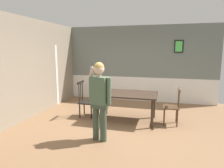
{
  "coord_description": "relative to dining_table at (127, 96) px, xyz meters",
  "views": [
    {
      "loc": [
        1.0,
        -4.73,
        1.93
      ],
      "look_at": [
        -0.17,
        -0.46,
        1.17
      ],
      "focal_mm": 32.01,
      "sensor_mm": 36.0,
      "label": 1
    }
  ],
  "objects": [
    {
      "name": "chair_near_window",
      "position": [
        1.2,
        0.01,
        -0.21
      ],
      "size": [
        0.41,
        0.41,
        0.95
      ],
      "rotation": [
        0.0,
        0.0,
        1.59
      ],
      "color": "#513823",
      "rests_on": "ground_plane"
    },
    {
      "name": "ground_plane",
      "position": [
        0.01,
        -0.51,
        -0.68
      ],
      "size": [
        6.24,
        6.24,
        0.0
      ],
      "primitive_type": "plane",
      "color": "#846042"
    },
    {
      "name": "dining_table",
      "position": [
        0.0,
        0.0,
        0.0
      ],
      "size": [
        1.63,
        1.02,
        0.77
      ],
      "rotation": [
        0.0,
        0.0,
        0.01
      ],
      "color": "#38281E",
      "rests_on": "ground_plane"
    },
    {
      "name": "room_back_partition",
      "position": [
        0.01,
        2.33,
        0.68
      ],
      "size": [
        5.58,
        0.17,
        2.82
      ],
      "color": "slate",
      "rests_on": "ground_plane"
    },
    {
      "name": "chair_by_doorway",
      "position": [
        -1.2,
        -0.01,
        -0.2
      ],
      "size": [
        0.45,
        0.45,
        1.04
      ],
      "rotation": [
        0.0,
        0.0,
        4.75
      ],
      "color": "black",
      "rests_on": "ground_plane"
    },
    {
      "name": "room_left_partition",
      "position": [
        -2.79,
        -0.5,
        0.73
      ],
      "size": [
        0.13,
        5.68,
        2.82
      ],
      "color": "gray",
      "rests_on": "ground_plane"
    },
    {
      "name": "person_figure",
      "position": [
        -0.32,
        -1.39,
        0.28
      ],
      "size": [
        0.53,
        0.29,
        1.69
      ],
      "rotation": [
        0.0,
        0.0,
        2.89
      ],
      "color": "#3A493A",
      "rests_on": "ground_plane"
    }
  ]
}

